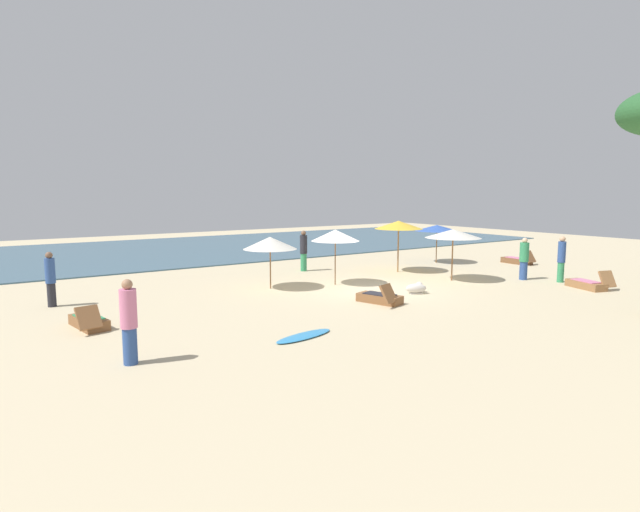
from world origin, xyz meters
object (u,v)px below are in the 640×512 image
at_px(umbrella_4, 270,243).
at_px(person_2, 524,259).
at_px(lounger_1, 518,260).
at_px(person_4, 304,250).
at_px(lounger_2, 89,322).
at_px(surfboard, 304,336).
at_px(person_0, 129,322).
at_px(lounger_0, 380,298).
at_px(person_3, 561,259).
at_px(dog, 416,288).
at_px(umbrella_3, 453,234).
at_px(person_1, 51,279).
at_px(umbrella_0, 335,235).
at_px(lounger_3, 588,284).
at_px(umbrella_1, 437,228).
at_px(umbrella_2, 399,225).

height_order(umbrella_4, person_2, umbrella_4).
bearing_deg(lounger_1, person_4, 158.18).
distance_m(lounger_2, surfboard, 5.91).
bearing_deg(person_0, lounger_1, 12.91).
xyz_separation_m(person_2, person_4, (-6.36, 7.13, 0.08)).
relative_size(person_0, person_2, 1.05).
height_order(umbrella_4, lounger_0, umbrella_4).
xyz_separation_m(person_3, dog, (-6.52, 1.60, -0.77)).
relative_size(umbrella_3, person_1, 1.29).
bearing_deg(umbrella_0, person_3, -30.75).
bearing_deg(person_2, lounger_3, -84.73).
xyz_separation_m(person_1, person_3, (17.68, -6.64, 0.07)).
height_order(lounger_1, person_2, person_2).
bearing_deg(person_1, dog, -24.30).
distance_m(umbrella_3, person_1, 14.88).
height_order(umbrella_1, lounger_1, umbrella_1).
bearing_deg(lounger_1, umbrella_2, 167.93).
xyz_separation_m(umbrella_0, person_4, (0.82, 3.64, -1.00)).
xyz_separation_m(person_0, person_3, (16.99, 0.43, 0.04)).
distance_m(lounger_1, dog, 10.10).
xyz_separation_m(umbrella_1, person_1, (-17.76, -0.17, -0.89)).
distance_m(umbrella_2, umbrella_4, 6.78).
xyz_separation_m(umbrella_2, umbrella_3, (0.28, -2.94, -0.21)).
xyz_separation_m(umbrella_2, person_0, (-13.34, -6.11, -1.22)).
height_order(umbrella_1, lounger_3, umbrella_1).
distance_m(lounger_1, surfboard, 16.85).
bearing_deg(lounger_0, umbrella_0, 78.25).
height_order(umbrella_0, lounger_2, umbrella_0).
height_order(umbrella_4, lounger_3, umbrella_4).
relative_size(lounger_3, person_0, 0.94).
relative_size(umbrella_1, person_4, 1.19).
height_order(umbrella_4, person_1, umbrella_4).
bearing_deg(lounger_2, person_4, 26.94).
height_order(umbrella_3, person_0, umbrella_3).
relative_size(person_3, dog, 2.22).
bearing_deg(person_4, lounger_3, -55.83).
xyz_separation_m(umbrella_1, lounger_1, (3.17, -2.60, -1.62)).
xyz_separation_m(umbrella_2, person_1, (-14.03, 0.96, -1.25)).
height_order(umbrella_1, dog, umbrella_1).
distance_m(umbrella_4, lounger_0, 4.90).
bearing_deg(umbrella_2, umbrella_1, 16.90).
bearing_deg(person_3, lounger_3, -108.92).
distance_m(umbrella_4, person_2, 10.60).
distance_m(person_1, person_2, 17.81).
relative_size(person_1, person_4, 0.94).
bearing_deg(person_4, dog, -85.26).
bearing_deg(person_1, umbrella_3, -15.24).
xyz_separation_m(umbrella_3, person_0, (-13.62, -3.17, -1.02)).
relative_size(umbrella_1, person_2, 1.27).
bearing_deg(person_2, umbrella_0, 154.10).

